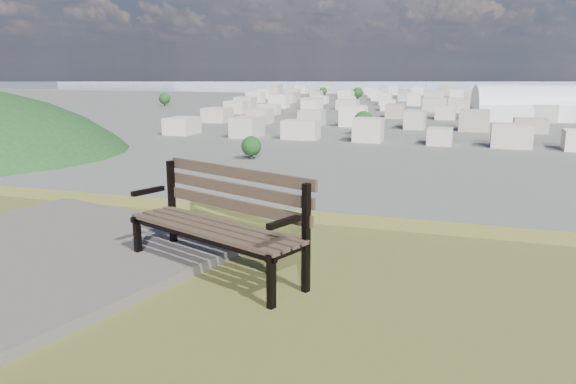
% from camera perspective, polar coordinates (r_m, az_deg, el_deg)
% --- Properties ---
extents(park_bench, '(1.78, 1.14, 0.89)m').
position_cam_1_polar(park_bench, '(4.78, -6.75, -2.41)').
color(park_bench, '#4A3B2A').
rests_on(park_bench, hilltop_mesa).
extents(arena, '(59.05, 33.96, 23.44)m').
position_cam_1_polar(arena, '(310.15, 23.47, 7.69)').
color(arena, silver).
rests_on(arena, ground).
extents(city_blocks, '(395.00, 361.00, 7.00)m').
position_cam_1_polar(city_blocks, '(397.03, 18.20, 8.67)').
color(city_blocks, beige).
rests_on(city_blocks, ground).
extents(city_trees, '(406.52, 387.20, 9.98)m').
position_cam_1_polar(city_trees, '(322.84, 13.39, 8.42)').
color(city_trees, '#2F2417').
rests_on(city_trees, ground).
extents(bay_water, '(2400.00, 700.00, 0.12)m').
position_cam_1_polar(bay_water, '(902.30, 18.42, 10.32)').
color(bay_water, '#92ABBA').
rests_on(bay_water, ground).
extents(far_hills, '(2050.00, 340.00, 60.00)m').
position_cam_1_polar(far_hills, '(1406.20, 16.03, 12.12)').
color(far_hills, '#969FBA').
rests_on(far_hills, ground).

